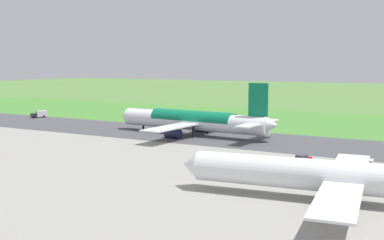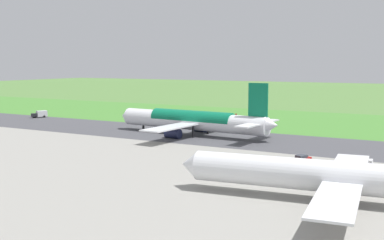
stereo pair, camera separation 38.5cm
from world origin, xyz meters
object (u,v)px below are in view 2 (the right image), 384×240
(no_stopping_sign, at_px, (236,116))
(service_car_followme, at_px, (302,159))
(airliner_main, at_px, (193,121))
(traffic_cone_orange, at_px, (226,118))
(service_truck_baggage, at_px, (40,114))
(service_truck_fuel, at_px, (366,166))
(airliner_parked_near, at_px, (339,177))

(no_stopping_sign, bearing_deg, service_car_followme, 124.44)
(airliner_main, distance_m, traffic_cone_orange, 43.29)
(service_truck_baggage, relative_size, service_truck_fuel, 1.05)
(service_truck_baggage, xyz_separation_m, service_car_followme, (-113.03, 33.74, -0.56))
(airliner_parked_near, distance_m, service_car_followme, 30.06)
(airliner_main, distance_m, service_car_followme, 45.16)
(airliner_parked_near, xyz_separation_m, service_truck_fuel, (-0.13, -23.03, -2.68))
(service_car_followme, relative_size, no_stopping_sign, 1.83)
(airliner_main, distance_m, service_truck_baggage, 74.96)
(airliner_main, xyz_separation_m, airliner_parked_near, (-52.44, 49.22, -0.27))
(airliner_parked_near, bearing_deg, service_car_followme, -63.21)
(service_truck_fuel, bearing_deg, no_stopping_sign, -49.54)
(service_car_followme, relative_size, traffic_cone_orange, 8.30)
(airliner_parked_near, relative_size, no_stopping_sign, 20.55)
(traffic_cone_orange, bearing_deg, airliner_parked_near, 123.86)
(service_car_followme, xyz_separation_m, no_stopping_sign, (43.05, -62.76, 0.64))
(airliner_main, relative_size, service_truck_baggage, 8.76)
(service_truck_fuel, bearing_deg, airliner_parked_near, 89.67)
(airliner_parked_near, relative_size, service_car_followme, 11.22)
(no_stopping_sign, relative_size, traffic_cone_orange, 4.53)
(service_car_followme, bearing_deg, service_truck_fuel, 164.98)
(service_truck_baggage, distance_m, traffic_cone_orange, 72.18)
(service_truck_baggage, bearing_deg, airliner_parked_near, 154.47)
(service_car_followme, bearing_deg, airliner_parked_near, 116.79)
(airliner_main, bearing_deg, traffic_cone_orange, -78.13)
(airliner_parked_near, bearing_deg, airliner_main, -43.18)
(airliner_parked_near, relative_size, traffic_cone_orange, 93.13)
(service_car_followme, bearing_deg, airliner_main, -30.04)
(service_truck_fuel, height_order, no_stopping_sign, service_truck_fuel)
(airliner_main, xyz_separation_m, service_truck_baggage, (74.06, -11.20, -2.95))
(airliner_main, relative_size, airliner_parked_near, 1.06)
(service_truck_baggage, relative_size, service_car_followme, 1.35)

